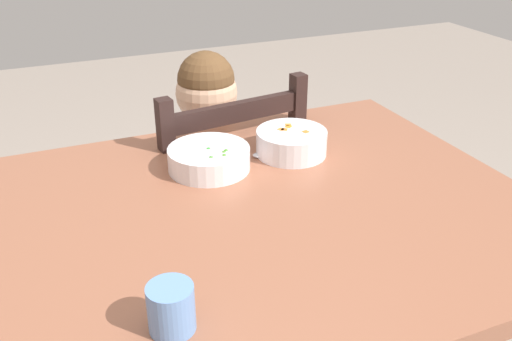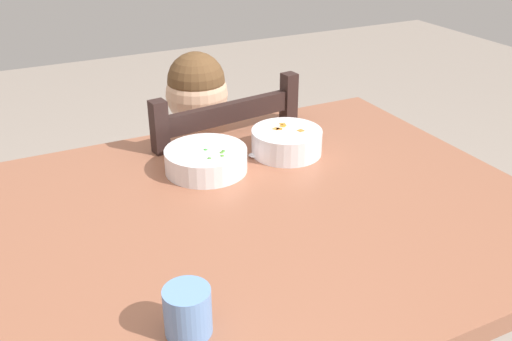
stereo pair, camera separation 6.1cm
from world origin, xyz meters
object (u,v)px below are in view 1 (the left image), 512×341
bowl_of_peas (209,158)px  dining_table (246,259)px  child_figure (212,165)px  spoon (271,155)px  drinking_cup (171,308)px  bowl_of_carrots (291,142)px  dining_chair (216,218)px

bowl_of_peas → dining_table: bearing=-87.6°
child_figure → bowl_of_peas: child_figure is taller
child_figure → spoon: 0.33m
drinking_cup → child_figure: bearing=67.3°
drinking_cup → bowl_of_peas: bearing=65.3°
spoon → drinking_cup: drinking_cup is taller
spoon → dining_table: bearing=-125.7°
drinking_cup → spoon: bearing=51.9°
dining_table → drinking_cup: 0.38m
dining_table → child_figure: (0.09, 0.49, -0.03)m
bowl_of_carrots → bowl_of_peas: bearing=-180.0°
bowl_of_carrots → drinking_cup: (-0.42, -0.47, 0.01)m
dining_table → child_figure: child_figure is taller
drinking_cup → dining_table: bearing=50.2°
child_figure → bowl_of_carrots: 0.36m
dining_chair → child_figure: child_figure is taller
bowl_of_peas → drinking_cup: 0.51m
child_figure → bowl_of_carrots: bearing=-70.6°
bowl_of_peas → bowl_of_carrots: bearing=0.0°
dining_table → bowl_of_peas: bowl_of_peas is taller
spoon → child_figure: bearing=99.7°
dining_table → bowl_of_peas: bearing=92.4°
child_figure → bowl_of_peas: size_ratio=5.16×
bowl_of_carrots → spoon: bearing=178.2°
dining_table → drinking_cup: bearing=-129.8°
bowl_of_carrots → drinking_cup: 0.63m
bowl_of_carrots → drinking_cup: bearing=-132.1°
bowl_of_peas → drinking_cup: size_ratio=2.49×
dining_table → dining_chair: dining_chair is taller
dining_table → spoon: spoon is taller
dining_chair → drinking_cup: dining_chair is taller
dining_chair → bowl_of_carrots: (0.10, -0.30, 0.36)m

